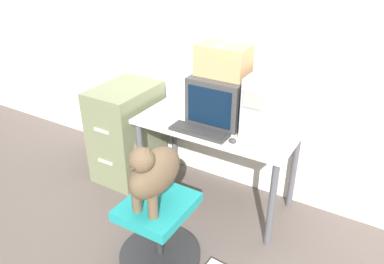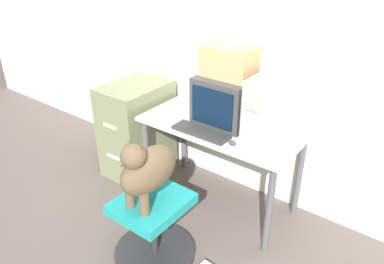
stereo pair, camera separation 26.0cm
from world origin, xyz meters
TOP-DOWN VIEW (x-y plane):
  - ground_plane at (0.00, 0.00)m, footprint 12.00×12.00m
  - wall_back at (0.00, 0.68)m, footprint 8.00×0.05m
  - desk at (0.00, 0.31)m, footprint 1.24×0.61m
  - crt_monitor at (-0.01, 0.39)m, footprint 0.42×0.41m
  - pc_tower at (0.33, 0.37)m, footprint 0.17×0.44m
  - keyboard at (-0.04, 0.09)m, footprint 0.45×0.15m
  - computer_mouse at (0.23, 0.08)m, footprint 0.06×0.04m
  - office_chair at (-0.03, -0.46)m, footprint 0.57×0.57m
  - dog at (-0.03, -0.49)m, footprint 0.23×0.46m
  - filing_cabinet at (-0.90, 0.28)m, footprint 0.45×0.63m
  - cardboard_box at (-0.01, 0.39)m, footprint 0.38×0.24m

SIDE VIEW (x-z plane):
  - ground_plane at x=0.00m, z-range 0.00..0.00m
  - office_chair at x=-0.03m, z-range 0.00..0.48m
  - filing_cabinet at x=-0.90m, z-range 0.00..0.87m
  - desk at x=0.00m, z-range 0.27..1.01m
  - dog at x=-0.03m, z-range 0.49..0.99m
  - keyboard at x=-0.04m, z-range 0.74..0.77m
  - computer_mouse at x=0.23m, z-range 0.74..0.78m
  - crt_monitor at x=-0.01m, z-range 0.74..1.10m
  - pc_tower at x=0.33m, z-range 0.74..1.19m
  - cardboard_box at x=-0.01m, z-range 1.10..1.33m
  - wall_back at x=0.00m, z-range 0.00..2.60m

